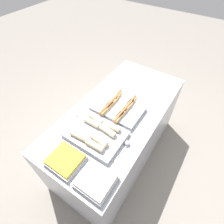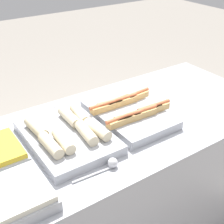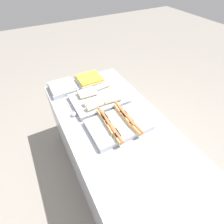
{
  "view_description": "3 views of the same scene",
  "coord_description": "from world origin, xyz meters",
  "px_view_note": "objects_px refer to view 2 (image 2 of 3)",
  "views": [
    {
      "loc": [
        -1.07,
        -0.63,
        2.21
      ],
      "look_at": [
        -0.11,
        0.0,
        0.94
      ],
      "focal_mm": 28.0,
      "sensor_mm": 36.0,
      "label": 1
    },
    {
      "loc": [
        -0.91,
        -1.18,
        1.78
      ],
      "look_at": [
        -0.11,
        0.0,
        0.94
      ],
      "focal_mm": 50.0,
      "sensor_mm": 36.0,
      "label": 2
    },
    {
      "loc": [
        0.84,
        -0.51,
        1.97
      ],
      "look_at": [
        -0.11,
        0.0,
        0.94
      ],
      "focal_mm": 28.0,
      "sensor_mm": 36.0,
      "label": 3
    }
  ],
  "objects_px": {
    "tray_wraps": "(68,135)",
    "serving_spoon_far": "(55,110)",
    "serving_spoon_near": "(110,165)",
    "tray_hotdogs": "(129,113)",
    "tray_side_front": "(18,196)"
  },
  "relations": [
    {
      "from": "tray_hotdogs",
      "to": "tray_wraps",
      "type": "xyz_separation_m",
      "value": [
        -0.38,
        -0.0,
        0.0
      ]
    },
    {
      "from": "tray_hotdogs",
      "to": "tray_side_front",
      "type": "relative_size",
      "value": 1.84
    },
    {
      "from": "tray_hotdogs",
      "to": "serving_spoon_far",
      "type": "xyz_separation_m",
      "value": [
        -0.32,
        0.29,
        -0.02
      ]
    },
    {
      "from": "tray_side_front",
      "to": "serving_spoon_near",
      "type": "height_order",
      "value": "tray_side_front"
    },
    {
      "from": "tray_side_front",
      "to": "tray_wraps",
      "type": "bearing_deg",
      "value": 36.27
    },
    {
      "from": "tray_wraps",
      "to": "serving_spoon_far",
      "type": "height_order",
      "value": "tray_wraps"
    },
    {
      "from": "serving_spoon_near",
      "to": "serving_spoon_far",
      "type": "height_order",
      "value": "same"
    },
    {
      "from": "tray_wraps",
      "to": "serving_spoon_far",
      "type": "distance_m",
      "value": 0.3
    },
    {
      "from": "tray_hotdogs",
      "to": "tray_side_front",
      "type": "xyz_separation_m",
      "value": [
        -0.73,
        -0.26,
        -0.0
      ]
    },
    {
      "from": "serving_spoon_near",
      "to": "serving_spoon_far",
      "type": "relative_size",
      "value": 0.93
    },
    {
      "from": "serving_spoon_near",
      "to": "tray_side_front",
      "type": "bearing_deg",
      "value": 175.53
    },
    {
      "from": "tray_wraps",
      "to": "tray_side_front",
      "type": "height_order",
      "value": "tray_wraps"
    },
    {
      "from": "tray_side_front",
      "to": "serving_spoon_near",
      "type": "xyz_separation_m",
      "value": [
        0.4,
        -0.03,
        -0.02
      ]
    },
    {
      "from": "tray_hotdogs",
      "to": "tray_side_front",
      "type": "height_order",
      "value": "tray_hotdogs"
    },
    {
      "from": "tray_side_front",
      "to": "serving_spoon_far",
      "type": "relative_size",
      "value": 1.12
    }
  ]
}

